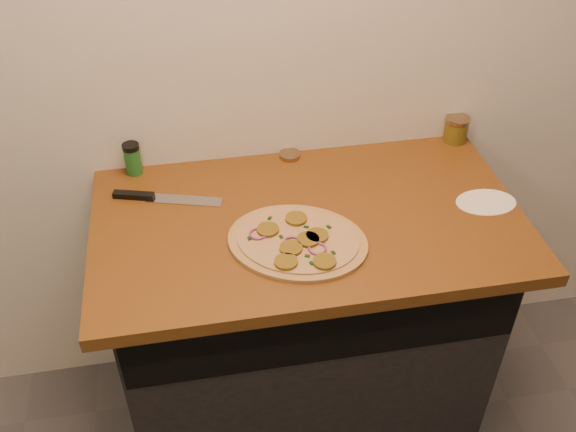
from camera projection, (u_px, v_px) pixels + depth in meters
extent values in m
cube|color=silver|center=(287.00, 15.00, 1.76)|extent=(4.00, 0.02, 2.70)
cube|color=black|center=(303.00, 321.00, 2.11)|extent=(1.10, 0.60, 0.86)
cube|color=brown|center=(308.00, 221.00, 1.81)|extent=(1.20, 0.70, 0.04)
cylinder|color=tan|center=(297.00, 242.00, 1.70)|extent=(0.49, 0.49, 0.01)
cylinder|color=#D1BB8A|center=(297.00, 239.00, 1.69)|extent=(0.42, 0.42, 0.00)
cylinder|color=brown|center=(296.00, 219.00, 1.75)|extent=(0.06, 0.06, 0.01)
cylinder|color=brown|center=(268.00, 230.00, 1.71)|extent=(0.06, 0.06, 0.01)
cylinder|color=brown|center=(317.00, 236.00, 1.69)|extent=(0.06, 0.06, 0.01)
cylinder|color=brown|center=(291.00, 248.00, 1.66)|extent=(0.06, 0.06, 0.01)
cylinder|color=brown|center=(325.00, 262.00, 1.62)|extent=(0.06, 0.06, 0.01)
cylinder|color=brown|center=(286.00, 262.00, 1.62)|extent=(0.06, 0.06, 0.01)
cylinder|color=brown|center=(308.00, 240.00, 1.68)|extent=(0.06, 0.06, 0.01)
torus|color=#813067|center=(258.00, 234.00, 1.70)|extent=(0.05, 0.05, 0.01)
torus|color=#813067|center=(317.00, 237.00, 1.69)|extent=(0.05, 0.05, 0.01)
torus|color=#813067|center=(317.00, 249.00, 1.66)|extent=(0.05, 0.05, 0.01)
torus|color=#813067|center=(292.00, 242.00, 1.68)|extent=(0.05, 0.05, 0.01)
cube|color=black|center=(270.00, 218.00, 1.76)|extent=(0.01, 0.02, 0.00)
cube|color=black|center=(333.00, 253.00, 1.65)|extent=(0.01, 0.02, 0.00)
cube|color=black|center=(307.00, 256.00, 1.64)|extent=(0.02, 0.01, 0.00)
cube|color=black|center=(318.00, 257.00, 1.63)|extent=(0.02, 0.01, 0.00)
cube|color=black|center=(306.00, 227.00, 1.73)|extent=(0.02, 0.01, 0.00)
cube|color=black|center=(262.00, 224.00, 1.73)|extent=(0.01, 0.01, 0.00)
cube|color=black|center=(326.00, 257.00, 1.63)|extent=(0.01, 0.01, 0.00)
cube|color=black|center=(329.00, 227.00, 1.73)|extent=(0.01, 0.02, 0.00)
cube|color=black|center=(318.00, 241.00, 1.68)|extent=(0.02, 0.02, 0.00)
cube|color=black|center=(281.00, 237.00, 1.70)|extent=(0.01, 0.02, 0.00)
cube|color=black|center=(324.00, 260.00, 1.62)|extent=(0.01, 0.02, 0.00)
cube|color=black|center=(312.00, 263.00, 1.62)|extent=(0.01, 0.02, 0.00)
cube|color=black|center=(249.00, 238.00, 1.69)|extent=(0.01, 0.01, 0.00)
cube|color=#B7BAC1|center=(185.00, 200.00, 1.84)|extent=(0.22, 0.10, 0.00)
cube|color=black|center=(134.00, 195.00, 1.85)|extent=(0.12, 0.06, 0.02)
cylinder|color=#8F7453|center=(290.00, 155.00, 2.02)|extent=(0.08, 0.08, 0.01)
cylinder|color=maroon|center=(456.00, 131.00, 2.08)|extent=(0.07, 0.07, 0.07)
cylinder|color=#8F7453|center=(458.00, 119.00, 2.05)|extent=(0.08, 0.08, 0.01)
cylinder|color=#1F6226|center=(133.00, 161.00, 1.93)|extent=(0.05, 0.05, 0.09)
cylinder|color=black|center=(130.00, 147.00, 1.90)|extent=(0.05, 0.05, 0.02)
cylinder|color=white|center=(486.00, 202.00, 1.84)|extent=(0.18, 0.18, 0.00)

